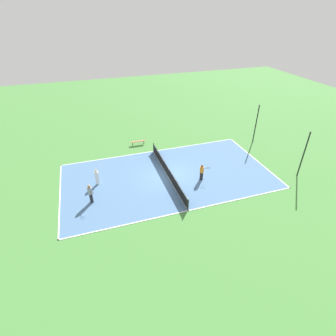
{
  "coord_description": "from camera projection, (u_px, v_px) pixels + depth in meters",
  "views": [
    {
      "loc": [
        19.37,
        -6.35,
        13.75
      ],
      "look_at": [
        0.0,
        0.0,
        0.9
      ],
      "focal_mm": 28.0,
      "sensor_mm": 36.0,
      "label": 1
    }
  ],
  "objects": [
    {
      "name": "player_baseline_gray",
      "position": [
        90.0,
        193.0,
        20.82
      ],
      "size": [
        0.99,
        0.58,
        1.69
      ],
      "rotation": [
        0.0,
        0.0,
        0.29
      ],
      "color": "black",
      "rests_on": "court_surface"
    },
    {
      "name": "bench",
      "position": [
        138.0,
        142.0,
        29.83
      ],
      "size": [
        0.36,
        1.61,
        0.45
      ],
      "rotation": [
        0.0,
        0.0,
        1.57
      ],
      "color": "olive",
      "rests_on": "ground_plane"
    },
    {
      "name": "tennis_net",
      "position": [
        168.0,
        171.0,
        24.28
      ],
      "size": [
        10.11,
        0.1,
        1.03
      ],
      "color": "black",
      "rests_on": "court_surface"
    },
    {
      "name": "tennis_ball_right_alley",
      "position": [
        90.0,
        189.0,
        22.76
      ],
      "size": [
        0.07,
        0.07,
        0.07
      ],
      "primitive_type": "sphere",
      "color": "#CCE033",
      "rests_on": "court_surface"
    },
    {
      "name": "ground_plane",
      "position": [
        168.0,
        176.0,
        24.58
      ],
      "size": [
        80.0,
        80.0,
        0.0
      ],
      "primitive_type": "plane",
      "color": "#47843D"
    },
    {
      "name": "court_surface",
      "position": [
        168.0,
        176.0,
        24.57
      ],
      "size": [
        10.31,
        19.29,
        0.02
      ],
      "color": "#4C729E",
      "rests_on": "ground_plane"
    },
    {
      "name": "tennis_ball_far_baseline",
      "position": [
        75.0,
        168.0,
        25.75
      ],
      "size": [
        0.07,
        0.07,
        0.07
      ],
      "primitive_type": "sphere",
      "color": "#CCE033",
      "rests_on": "court_surface"
    },
    {
      "name": "player_center_orange",
      "position": [
        202.0,
        171.0,
        23.59
      ],
      "size": [
        0.51,
        0.98,
        1.58
      ],
      "rotation": [
        0.0,
        0.0,
        1.37
      ],
      "color": "black",
      "rests_on": "court_surface"
    },
    {
      "name": "fence_post_back_left",
      "position": [
        256.0,
        124.0,
        29.39
      ],
      "size": [
        0.12,
        0.12,
        4.51
      ],
      "color": "black",
      "rests_on": "ground_plane"
    },
    {
      "name": "player_near_white",
      "position": [
        97.0,
        176.0,
        23.01
      ],
      "size": [
        0.51,
        0.51,
        1.53
      ],
      "rotation": [
        0.0,
        0.0,
        4.01
      ],
      "color": "white",
      "rests_on": "court_surface"
    },
    {
      "name": "fence_post_back_right",
      "position": [
        304.0,
        155.0,
        23.48
      ],
      "size": [
        0.12,
        0.12,
        4.51
      ],
      "color": "black",
      "rests_on": "ground_plane"
    }
  ]
}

